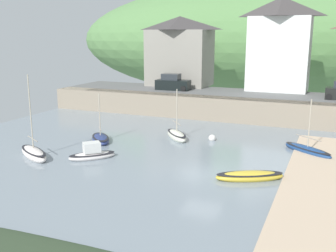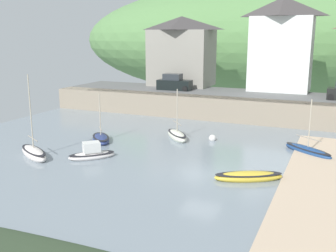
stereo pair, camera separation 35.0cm
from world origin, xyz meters
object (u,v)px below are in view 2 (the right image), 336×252
at_px(waterfront_building_left, 182,51).
at_px(sailboat_blue_trim, 34,153).
at_px(waterfront_building_centre, 282,44).
at_px(sailboat_far_left, 248,176).
at_px(sailboat_nearest_shore, 92,154).
at_px(fishing_boat_green, 177,135).
at_px(rowboat_small_beached, 308,150).
at_px(mooring_buoy, 212,138).
at_px(motorboat_with_cabin, 101,138).
at_px(parked_car_near_slipway, 174,83).

distance_m(waterfront_building_left, sailboat_blue_trim, 27.43).
height_order(waterfront_building_centre, sailboat_far_left, waterfront_building_centre).
relative_size(waterfront_building_centre, sailboat_blue_trim, 1.69).
height_order(waterfront_building_left, sailboat_nearest_shore, waterfront_building_left).
distance_m(fishing_boat_green, sailboat_blue_trim, 12.11).
xyz_separation_m(rowboat_small_beached, mooring_buoy, (-7.88, 0.66, -0.03)).
distance_m(motorboat_with_cabin, mooring_buoy, 9.62).
bearing_deg(parked_car_near_slipway, motorboat_with_cabin, -92.44).
xyz_separation_m(waterfront_building_left, mooring_buoy, (9.56, -16.72, -6.68)).
bearing_deg(waterfront_building_centre, sailboat_blue_trim, -117.53).
distance_m(motorboat_with_cabin, fishing_boat_green, 6.63).
xyz_separation_m(fishing_boat_green, parked_car_near_slipway, (-5.66, 12.85, 2.92)).
bearing_deg(rowboat_small_beached, motorboat_with_cabin, -130.75).
xyz_separation_m(rowboat_small_beached, sailboat_blue_trim, (-18.74, -9.22, 0.09)).
bearing_deg(parked_car_near_slipway, waterfront_building_left, 98.24).
xyz_separation_m(motorboat_with_cabin, parked_car_near_slipway, (0.00, 16.29, 2.96)).
height_order(sailboat_blue_trim, mooring_buoy, sailboat_blue_trim).
bearing_deg(mooring_buoy, sailboat_blue_trim, -137.72).
relative_size(rowboat_small_beached, mooring_buoy, 6.87).
bearing_deg(parked_car_near_slipway, rowboat_small_beached, -40.25).
xyz_separation_m(rowboat_small_beached, motorboat_with_cabin, (-16.60, -3.41, 0.02)).
xyz_separation_m(sailboat_nearest_shore, parked_car_near_slipway, (-2.01, 20.63, 2.88)).
height_order(waterfront_building_centre, motorboat_with_cabin, waterfront_building_centre).
bearing_deg(sailboat_nearest_shore, parked_car_near_slipway, 50.08).
relative_size(sailboat_nearest_shore, sailboat_far_left, 0.76).
distance_m(waterfront_building_left, fishing_boat_green, 19.66).
bearing_deg(fishing_boat_green, rowboat_small_beached, 48.96).
distance_m(waterfront_building_centre, fishing_boat_green, 19.88).
relative_size(waterfront_building_centre, parked_car_near_slipway, 2.58).
xyz_separation_m(sailboat_blue_trim, sailboat_nearest_shore, (4.16, 1.47, 0.01)).
distance_m(waterfront_building_centre, sailboat_blue_trim, 30.93).
height_order(waterfront_building_centre, rowboat_small_beached, waterfront_building_centre).
bearing_deg(sailboat_nearest_shore, sailboat_far_left, -44.64).
xyz_separation_m(waterfront_building_centre, sailboat_blue_trim, (-13.86, -26.60, -7.56)).
height_order(motorboat_with_cabin, mooring_buoy, motorboat_with_cabin).
distance_m(waterfront_building_centre, mooring_buoy, 18.64).
bearing_deg(parked_car_near_slipway, fishing_boat_green, -68.66).
relative_size(waterfront_building_left, fishing_boat_green, 1.92).
relative_size(rowboat_small_beached, sailboat_nearest_shore, 1.30).
bearing_deg(parked_car_near_slipway, sailboat_blue_trim, -97.99).
bearing_deg(mooring_buoy, waterfront_building_left, 119.77).
distance_m(sailboat_nearest_shore, mooring_buoy, 10.75).
bearing_deg(fishing_boat_green, motorboat_with_cabin, -99.59).
xyz_separation_m(sailboat_nearest_shore, sailboat_far_left, (11.64, 0.17, -0.11)).
height_order(waterfront_building_left, rowboat_small_beached, waterfront_building_left).
xyz_separation_m(rowboat_small_beached, sailboat_nearest_shore, (-14.58, -7.75, 0.10)).
relative_size(fishing_boat_green, sailboat_blue_trim, 0.72).
bearing_deg(waterfront_building_left, waterfront_building_centre, 0.00).
distance_m(sailboat_blue_trim, sailboat_far_left, 15.89).
xyz_separation_m(motorboat_with_cabin, sailboat_nearest_shore, (2.01, -4.34, 0.09)).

